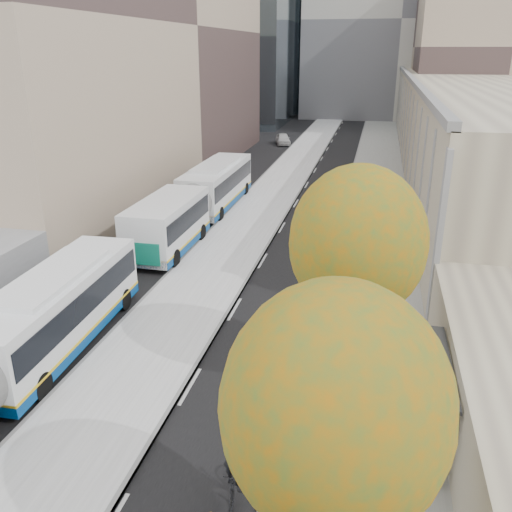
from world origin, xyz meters
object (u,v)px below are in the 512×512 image
(bus_shelter, at_px, (422,375))
(distant_car, at_px, (283,139))
(cyclist, at_px, (235,472))
(bus_far, at_px, (199,199))

(bus_shelter, distance_m, distant_car, 52.73)
(cyclist, bearing_deg, bus_shelter, 31.24)
(bus_far, height_order, distant_car, bus_far)
(bus_far, relative_size, cyclist, 8.59)
(bus_shelter, relative_size, cyclist, 2.08)
(bus_shelter, height_order, bus_far, bus_far)
(distant_car, bearing_deg, cyclist, -97.04)
(cyclist, bearing_deg, distant_car, 94.17)
(bus_shelter, bearing_deg, bus_far, 124.20)
(bus_far, xyz_separation_m, cyclist, (8.21, -22.17, -0.87))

